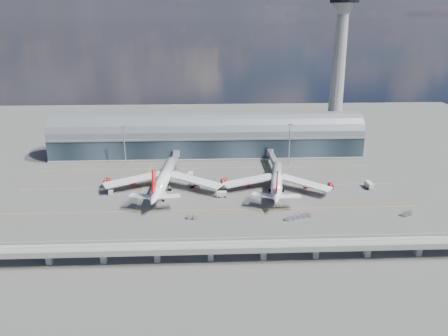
{
  "coord_description": "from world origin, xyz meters",
  "views": [
    {
      "loc": [
        -1.34,
        -199.24,
        87.88
      ],
      "look_at": [
        7.94,
        10.0,
        14.0
      ],
      "focal_mm": 35.0,
      "sensor_mm": 36.0,
      "label": 1
    }
  ],
  "objects_px": {
    "cargo_train_1": "(298,217)",
    "cargo_train_2": "(407,213)",
    "floodlight_mast_left": "(125,145)",
    "cargo_train_0": "(193,217)",
    "service_truck_0": "(111,191)",
    "floodlight_mast_right": "(289,143)",
    "service_truck_4": "(190,175)",
    "airliner_left": "(164,179)",
    "service_truck_5": "(195,184)",
    "service_truck_3": "(369,185)",
    "service_truck_1": "(222,194)",
    "control_tower": "(338,74)",
    "airliner_right": "(277,181)",
    "service_truck_2": "(158,197)"
  },
  "relations": [
    {
      "from": "floodlight_mast_left",
      "to": "service_truck_5",
      "type": "relative_size",
      "value": 3.96
    },
    {
      "from": "service_truck_4",
      "to": "cargo_train_0",
      "type": "bearing_deg",
      "value": -79.45
    },
    {
      "from": "airliner_left",
      "to": "cargo_train_1",
      "type": "distance_m",
      "value": 74.73
    },
    {
      "from": "floodlight_mast_right",
      "to": "cargo_train_2",
      "type": "xyz_separation_m",
      "value": [
        41.32,
        -75.11,
        -12.64
      ]
    },
    {
      "from": "cargo_train_2",
      "to": "floodlight_mast_right",
      "type": "bearing_deg",
      "value": 53.85
    },
    {
      "from": "service_truck_2",
      "to": "service_truck_3",
      "type": "xyz_separation_m",
      "value": [
        111.41,
        11.12,
        0.03
      ]
    },
    {
      "from": "control_tower",
      "to": "service_truck_2",
      "type": "relative_size",
      "value": 11.55
    },
    {
      "from": "service_truck_0",
      "to": "service_truck_4",
      "type": "bearing_deg",
      "value": 22.87
    },
    {
      "from": "cargo_train_1",
      "to": "airliner_left",
      "type": "bearing_deg",
      "value": 79.09
    },
    {
      "from": "airliner_right",
      "to": "service_truck_5",
      "type": "xyz_separation_m",
      "value": [
        -43.1,
        6.56,
        -3.51
      ]
    },
    {
      "from": "service_truck_1",
      "to": "cargo_train_1",
      "type": "distance_m",
      "value": 43.1
    },
    {
      "from": "cargo_train_0",
      "to": "control_tower",
      "type": "bearing_deg",
      "value": -55.96
    },
    {
      "from": "floodlight_mast_left",
      "to": "cargo_train_0",
      "type": "height_order",
      "value": "floodlight_mast_left"
    },
    {
      "from": "service_truck_1",
      "to": "cargo_train_0",
      "type": "distance_m",
      "value": 28.54
    },
    {
      "from": "floodlight_mast_left",
      "to": "service_truck_3",
      "type": "distance_m",
      "value": 142.46
    },
    {
      "from": "service_truck_3",
      "to": "cargo_train_0",
      "type": "xyz_separation_m",
      "value": [
        -93.53,
        -33.32,
        -0.75
      ]
    },
    {
      "from": "floodlight_mast_left",
      "to": "airliner_left",
      "type": "relative_size",
      "value": 0.37
    },
    {
      "from": "control_tower",
      "to": "service_truck_1",
      "type": "distance_m",
      "value": 121.18
    },
    {
      "from": "service_truck_4",
      "to": "cargo_train_2",
      "type": "relative_size",
      "value": 0.95
    },
    {
      "from": "floodlight_mast_left",
      "to": "floodlight_mast_right",
      "type": "bearing_deg",
      "value": 0.0
    },
    {
      "from": "airliner_left",
      "to": "service_truck_3",
      "type": "xyz_separation_m",
      "value": [
        109.52,
        -2.99,
        -4.33
      ]
    },
    {
      "from": "floodlight_mast_right",
      "to": "service_truck_5",
      "type": "bearing_deg",
      "value": -148.51
    },
    {
      "from": "control_tower",
      "to": "cargo_train_1",
      "type": "relative_size",
      "value": 8.04
    },
    {
      "from": "airliner_right",
      "to": "cargo_train_2",
      "type": "xyz_separation_m",
      "value": [
        55.43,
        -33.51,
        -4.1
      ]
    },
    {
      "from": "service_truck_3",
      "to": "cargo_train_2",
      "type": "relative_size",
      "value": 1.19
    },
    {
      "from": "control_tower",
      "to": "floodlight_mast_right",
      "type": "distance_m",
      "value": 58.76
    },
    {
      "from": "service_truck_0",
      "to": "service_truck_1",
      "type": "xyz_separation_m",
      "value": [
        57.32,
        -7.48,
        0.11
      ]
    },
    {
      "from": "airliner_left",
      "to": "service_truck_2",
      "type": "distance_m",
      "value": 14.89
    },
    {
      "from": "service_truck_5",
      "to": "cargo_train_1",
      "type": "height_order",
      "value": "service_truck_5"
    },
    {
      "from": "service_truck_0",
      "to": "cargo_train_1",
      "type": "distance_m",
      "value": 97.37
    },
    {
      "from": "service_truck_0",
      "to": "service_truck_1",
      "type": "distance_m",
      "value": 57.81
    },
    {
      "from": "airliner_right",
      "to": "cargo_train_1",
      "type": "xyz_separation_m",
      "value": [
        4.55,
        -34.55,
        -4.19
      ]
    },
    {
      "from": "control_tower",
      "to": "service_truck_2",
      "type": "xyz_separation_m",
      "value": [
        -110.49,
        -80.11,
        -49.99
      ]
    },
    {
      "from": "airliner_left",
      "to": "service_truck_3",
      "type": "distance_m",
      "value": 109.65
    },
    {
      "from": "service_truck_5",
      "to": "cargo_train_1",
      "type": "distance_m",
      "value": 62.94
    },
    {
      "from": "control_tower",
      "to": "cargo_train_2",
      "type": "height_order",
      "value": "control_tower"
    },
    {
      "from": "service_truck_5",
      "to": "cargo_train_1",
      "type": "xyz_separation_m",
      "value": [
        47.65,
        -41.12,
        -0.68
      ]
    },
    {
      "from": "airliner_right",
      "to": "control_tower",
      "type": "bearing_deg",
      "value": 64.46
    },
    {
      "from": "floodlight_mast_left",
      "to": "service_truck_0",
      "type": "relative_size",
      "value": 4.01
    },
    {
      "from": "airliner_left",
      "to": "cargo_train_2",
      "type": "distance_m",
      "value": 120.88
    },
    {
      "from": "floodlight_mast_left",
      "to": "airliner_right",
      "type": "distance_m",
      "value": 95.81
    },
    {
      "from": "service_truck_5",
      "to": "airliner_right",
      "type": "bearing_deg",
      "value": -48.72
    },
    {
      "from": "airliner_left",
      "to": "service_truck_5",
      "type": "relative_size",
      "value": 10.62
    },
    {
      "from": "floodlight_mast_right",
      "to": "service_truck_5",
      "type": "height_order",
      "value": "floodlight_mast_right"
    },
    {
      "from": "service_truck_0",
      "to": "floodlight_mast_right",
      "type": "bearing_deg",
      "value": 18.43
    },
    {
      "from": "service_truck_4",
      "to": "cargo_train_1",
      "type": "xyz_separation_m",
      "value": [
        50.67,
        -54.84,
        -0.63
      ]
    },
    {
      "from": "cargo_train_1",
      "to": "cargo_train_2",
      "type": "bearing_deg",
      "value": -68.94
    },
    {
      "from": "service_truck_1",
      "to": "service_truck_3",
      "type": "relative_size",
      "value": 0.72
    },
    {
      "from": "airliner_left",
      "to": "service_truck_0",
      "type": "relative_size",
      "value": 10.76
    },
    {
      "from": "airliner_right",
      "to": "service_truck_1",
      "type": "xyz_separation_m",
      "value": [
        -29.33,
        -7.93,
        -3.64
      ]
    }
  ]
}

